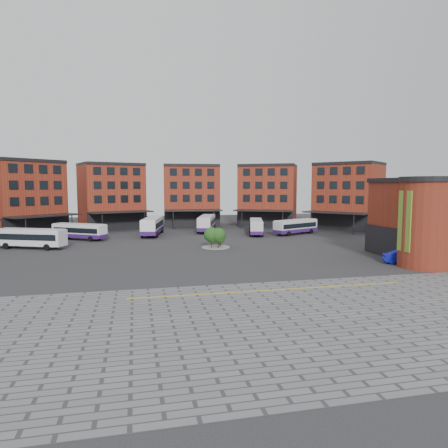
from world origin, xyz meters
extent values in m
plane|color=#28282B|center=(0.00, 0.00, 0.00)|extent=(160.00, 160.00, 0.00)
cube|color=slate|center=(2.00, -22.00, 0.01)|extent=(50.00, 22.00, 0.02)
cube|color=gold|center=(2.00, -14.00, 0.03)|extent=(26.00, 0.15, 0.02)
cube|color=maroon|center=(-31.45, 36.93, 7.00)|extent=(16.35, 16.13, 14.00)
cube|color=black|center=(-28.20, 33.32, 2.00)|extent=(10.00, 9.07, 4.00)
cube|color=black|center=(-31.45, 36.93, 14.30)|extent=(16.55, 16.35, 0.60)
cube|color=black|center=(-28.07, 33.17, 9.20)|extent=(8.60, 7.77, 8.00)
cube|color=black|center=(-26.63, 31.58, 4.00)|extent=(12.61, 11.97, 0.25)
cylinder|color=black|center=(-28.81, 27.19, 2.00)|extent=(0.20, 0.20, 4.00)
cylinder|color=black|center=(-22.05, 33.28, 2.00)|extent=(0.20, 0.20, 4.00)
cube|color=maroon|center=(-15.30, 46.44, 7.00)|extent=(15.55, 13.69, 14.00)
cube|color=black|center=(-13.72, 41.85, 2.00)|extent=(12.45, 4.71, 4.00)
cube|color=black|center=(-15.30, 46.44, 14.30)|extent=(15.65, 13.97, 0.60)
cube|color=black|center=(-13.66, 41.66, 9.20)|extent=(10.87, 3.87, 8.00)
cube|color=black|center=(-12.96, 39.63, 4.00)|extent=(13.72, 8.39, 0.25)
cylinder|color=black|center=(-16.67, 36.45, 2.00)|extent=(0.20, 0.20, 4.00)
cylinder|color=black|center=(-8.07, 39.41, 2.00)|extent=(0.20, 0.20, 4.00)
cube|color=maroon|center=(3.28, 48.89, 7.00)|extent=(13.67, 10.88, 14.00)
cube|color=black|center=(2.94, 44.05, 2.00)|extent=(13.00, 1.41, 4.00)
cube|color=black|center=(3.28, 48.89, 14.30)|extent=(13.69, 11.18, 0.60)
cube|color=black|center=(2.93, 43.85, 9.20)|extent=(11.42, 0.95, 8.00)
cube|color=black|center=(2.78, 41.70, 4.00)|extent=(13.28, 5.30, 0.25)
cylinder|color=black|center=(-1.89, 40.22, 2.00)|extent=(0.20, 0.20, 4.00)
cylinder|color=black|center=(7.19, 39.59, 2.00)|extent=(0.20, 0.20, 4.00)
cube|color=maroon|center=(21.34, 43.88, 7.00)|extent=(16.12, 14.81, 14.00)
cube|color=black|center=(19.14, 39.56, 2.00)|extent=(11.81, 6.35, 4.00)
cube|color=black|center=(21.34, 43.88, 14.30)|extent=(16.26, 15.08, 0.60)
cube|color=black|center=(19.04, 39.38, 9.20)|extent=(10.26, 5.33, 8.00)
cube|color=black|center=(18.07, 37.46, 4.00)|extent=(13.58, 9.82, 0.25)
cylinder|color=black|center=(13.20, 37.92, 2.00)|extent=(0.20, 0.20, 4.00)
cylinder|color=black|center=(21.31, 33.79, 2.00)|extent=(0.20, 0.20, 4.00)
cube|color=maroon|center=(36.00, 32.21, 7.00)|extent=(16.02, 16.39, 14.00)
cube|color=black|center=(32.29, 29.09, 2.00)|extent=(8.74, 10.28, 4.00)
cube|color=black|center=(36.00, 32.21, 14.30)|extent=(16.25, 16.58, 0.60)
cube|color=black|center=(32.14, 28.96, 9.20)|extent=(7.47, 8.86, 8.00)
cube|color=black|center=(30.49, 27.58, 4.00)|extent=(11.73, 12.79, 0.25)
cylinder|color=black|center=(26.19, 29.91, 2.00)|extent=(0.20, 0.20, 4.00)
cylinder|color=black|center=(32.03, 22.94, 2.00)|extent=(0.20, 0.20, 4.00)
cube|color=maroon|center=(30.00, -2.00, 5.00)|extent=(14.00, 12.00, 10.00)
cube|color=black|center=(30.00, -2.00, 10.30)|extent=(14.40, 12.40, 0.60)
cube|color=black|center=(22.90, -2.00, 2.00)|extent=(0.40, 12.00, 4.00)
cylinder|color=maroon|center=(23.00, -8.00, 5.00)|extent=(6.00, 6.00, 10.00)
cylinder|color=black|center=(23.00, -8.00, 10.30)|extent=(6.40, 6.40, 0.60)
cube|color=gold|center=(20.10, -8.00, 5.50)|extent=(0.12, 2.20, 7.00)
cylinder|color=gray|center=(2.00, 12.00, 0.06)|extent=(4.40, 4.40, 0.12)
cylinder|color=#332114|center=(1.20, 11.40, 0.75)|extent=(0.14, 0.14, 1.50)
sphere|color=#1A4115|center=(1.20, 11.40, 2.09)|extent=(2.32, 2.32, 2.32)
sphere|color=#1A4115|center=(1.40, 11.25, 1.65)|extent=(1.62, 1.62, 1.62)
cylinder|color=#332114|center=(2.80, 12.60, 0.71)|extent=(0.14, 0.14, 1.42)
sphere|color=#1A4115|center=(2.80, 12.60, 1.99)|extent=(1.76, 1.76, 1.76)
sphere|color=#1A4115|center=(3.00, 12.45, 1.56)|extent=(1.23, 1.23, 1.23)
cylinder|color=#332114|center=(2.20, 11.00, 0.73)|extent=(0.14, 0.14, 1.47)
sphere|color=#1A4115|center=(2.20, 11.00, 2.06)|extent=(2.28, 2.28, 2.28)
sphere|color=#1A4115|center=(2.40, 10.85, 1.62)|extent=(1.59, 1.59, 1.59)
cube|color=silver|center=(-25.65, 17.18, 1.73)|extent=(10.82, 6.49, 2.39)
cube|color=black|center=(-25.65, 17.18, 1.90)|extent=(10.05, 6.20, 0.93)
cube|color=silver|center=(-25.65, 17.18, 2.97)|extent=(10.38, 6.23, 0.12)
cube|color=black|center=(-30.48, 19.26, 1.95)|extent=(0.93, 1.95, 1.07)
cylinder|color=black|center=(-29.29, 17.42, 0.49)|extent=(1.01, 0.65, 0.98)
cylinder|color=black|center=(-28.32, 19.66, 0.49)|extent=(1.01, 0.65, 0.98)
cylinder|color=black|center=(-22.98, 14.70, 0.49)|extent=(1.01, 0.65, 0.98)
cylinder|color=black|center=(-22.02, 16.94, 0.49)|extent=(1.01, 0.65, 0.98)
cube|color=white|center=(-19.79, 25.97, 1.64)|extent=(9.80, 7.44, 2.26)
cube|color=black|center=(-19.79, 25.97, 1.80)|extent=(9.15, 7.05, 0.88)
cube|color=silver|center=(-19.79, 25.97, 2.82)|extent=(9.41, 7.14, 0.11)
cube|color=black|center=(-23.98, 28.67, 1.85)|extent=(1.16, 1.72, 1.02)
cube|color=#381561|center=(-19.79, 25.97, 0.83)|extent=(9.86, 7.49, 0.65)
cylinder|color=black|center=(-23.15, 26.76, 0.46)|extent=(0.93, 0.73, 0.92)
cylinder|color=black|center=(-21.90, 28.70, 0.46)|extent=(0.93, 0.73, 0.92)
cylinder|color=black|center=(-17.67, 23.24, 0.46)|extent=(0.93, 0.73, 0.92)
cylinder|color=black|center=(-16.43, 25.19, 0.46)|extent=(0.93, 0.73, 0.92)
cube|color=white|center=(-6.85, 30.06, 1.95)|extent=(4.99, 12.36, 2.69)
cube|color=black|center=(-6.85, 30.06, 2.14)|extent=(4.86, 11.42, 1.04)
cube|color=silver|center=(-6.85, 30.06, 3.34)|extent=(4.79, 11.87, 0.13)
cube|color=black|center=(-5.72, 35.88, 2.19)|extent=(2.31, 0.56, 1.21)
cube|color=#381561|center=(-6.85, 30.06, 0.99)|extent=(5.04, 12.41, 0.77)
cylinder|color=black|center=(-7.46, 34.11, 0.55)|extent=(0.53, 1.14, 1.10)
cylinder|color=black|center=(-4.77, 33.59, 0.55)|extent=(0.53, 1.14, 1.10)
cylinder|color=black|center=(-8.93, 26.53, 0.55)|extent=(0.53, 1.14, 1.10)
cylinder|color=black|center=(-6.24, 26.01, 0.55)|extent=(0.53, 1.14, 1.10)
cube|color=silver|center=(4.49, 33.95, 1.88)|extent=(5.79, 11.94, 2.60)
cube|color=black|center=(4.49, 33.95, 2.07)|extent=(5.59, 11.06, 1.01)
cube|color=silver|center=(4.49, 33.95, 3.23)|extent=(5.56, 11.46, 0.13)
cube|color=black|center=(6.09, 39.45, 2.12)|extent=(2.20, 0.74, 1.17)
cube|color=#381561|center=(4.49, 33.95, 0.95)|extent=(5.84, 11.99, 0.74)
cylinder|color=black|center=(4.26, 37.90, 0.53)|extent=(0.60, 1.11, 1.06)
cylinder|color=black|center=(6.81, 37.16, 0.53)|extent=(0.60, 1.11, 1.06)
cylinder|color=black|center=(2.18, 30.73, 0.53)|extent=(0.60, 1.11, 1.06)
cylinder|color=black|center=(4.73, 30.00, 0.53)|extent=(0.60, 1.11, 1.06)
cube|color=silver|center=(13.10, 26.77, 1.67)|extent=(5.07, 10.61, 2.31)
cube|color=black|center=(13.10, 26.77, 1.84)|extent=(4.90, 9.83, 0.89)
cube|color=silver|center=(13.10, 26.77, 2.87)|extent=(4.87, 10.18, 0.11)
cube|color=black|center=(14.47, 31.66, 1.88)|extent=(1.96, 0.66, 1.04)
cube|color=#381561|center=(13.10, 26.77, 0.85)|extent=(5.12, 10.66, 0.66)
cylinder|color=black|center=(12.86, 30.28, 0.47)|extent=(0.53, 0.98, 0.94)
cylinder|color=black|center=(15.13, 29.64, 0.47)|extent=(0.53, 0.98, 0.94)
cylinder|color=black|center=(11.07, 23.90, 0.47)|extent=(0.53, 0.98, 0.94)
cylinder|color=black|center=(13.33, 23.26, 0.47)|extent=(0.53, 0.98, 0.94)
cube|color=silver|center=(20.73, 25.16, 1.67)|extent=(10.33, 6.62, 2.30)
cube|color=black|center=(20.73, 25.16, 1.83)|extent=(9.61, 6.31, 0.89)
cube|color=silver|center=(20.73, 25.16, 2.87)|extent=(9.91, 6.35, 0.11)
cube|color=black|center=(25.29, 27.36, 1.88)|extent=(0.98, 1.85, 1.03)
cube|color=#381561|center=(20.73, 25.16, 0.85)|extent=(10.38, 6.67, 0.66)
cylinder|color=black|center=(23.20, 27.65, 0.47)|extent=(0.97, 0.66, 0.94)
cylinder|color=black|center=(24.22, 25.54, 0.47)|extent=(0.97, 0.66, 0.94)
cylinder|color=black|center=(17.24, 24.77, 0.47)|extent=(0.97, 0.66, 0.94)
cylinder|color=black|center=(18.26, 22.66, 0.47)|extent=(0.97, 0.66, 0.94)
imported|color=#0C13A2|center=(21.96, -5.67, 0.79)|extent=(5.07, 3.36, 1.58)
camera|label=1|loc=(-10.12, -47.98, 9.56)|focal=32.00mm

